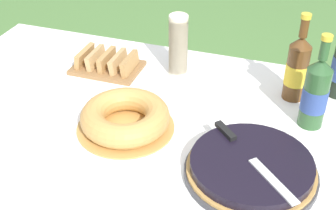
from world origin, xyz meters
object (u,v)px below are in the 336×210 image
Objects in this scene: bundt_cake at (125,118)px; bread_board at (107,64)px; berry_tart at (251,168)px; serving_knife at (246,153)px; cider_bottle_amber at (297,68)px; cider_bottle_green at (316,93)px; cup_stack at (178,46)px.

bread_board is (-0.22, 0.33, -0.02)m from bundt_cake.
serving_knife reaches higher than berry_tart.
bundt_cake is 0.61m from cider_bottle_amber.
cider_bottle_amber is at bearing 36.38° from bundt_cake.
cider_bottle_green is 1.23× the size of bread_board.
cup_stack is 0.76× the size of cider_bottle_amber.
berry_tart is at bearing -52.49° from cup_stack.
cup_stack reaches higher than serving_knife.
cider_bottle_amber is at bearing 123.60° from serving_knife.
cider_bottle_amber reaches higher than cup_stack.
cider_bottle_green reaches higher than bread_board.
cup_stack is (0.05, 0.39, 0.08)m from bundt_cake.
cup_stack is 0.75× the size of cider_bottle_green.
cup_stack is at bearing 176.11° from cider_bottle_amber.
bread_board is (-0.62, 0.40, -0.04)m from serving_knife.
cider_bottle_green is 1.01× the size of cider_bottle_amber.
bundt_cake is 0.99× the size of cider_bottle_green.
berry_tart is 0.35m from cider_bottle_green.
berry_tart is 1.46× the size of bread_board.
cider_bottle_green is at bearing 21.08° from bundt_cake.
berry_tart is 1.57× the size of cup_stack.
bundt_cake reaches higher than bread_board.
bread_board is at bearing 171.76° from cider_bottle_green.
cup_stack is (-0.37, 0.49, 0.09)m from berry_tart.
berry_tart is at bearing -0.00° from serving_knife.
cider_bottle_amber is (0.07, 0.46, 0.09)m from berry_tart.
cup_stack is at bearing 127.51° from berry_tart.
bread_board is (-0.27, -0.06, -0.09)m from cup_stack.
cider_bottle_green is (0.16, 0.29, 0.06)m from serving_knife.
berry_tart is 1.34× the size of serving_knife.
cider_bottle_amber reaches higher than bundt_cake.
cider_bottle_amber is (0.49, 0.36, 0.08)m from bundt_cake.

